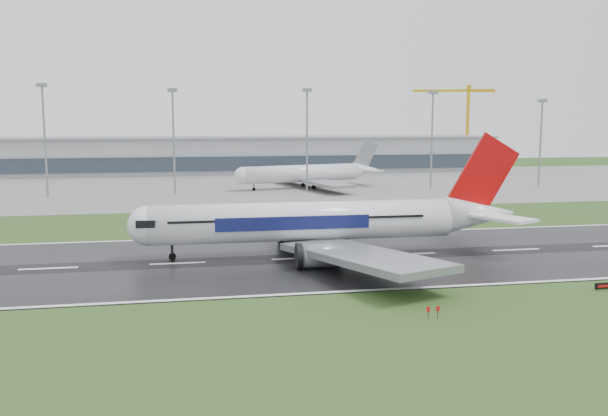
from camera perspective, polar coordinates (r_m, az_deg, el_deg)
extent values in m
plane|color=#264318|center=(108.27, -0.55, -4.57)|extent=(520.00, 520.00, 0.00)
cube|color=black|center=(108.25, -0.55, -4.55)|extent=(400.00, 45.00, 0.10)
cube|color=slate|center=(231.03, -5.95, 2.05)|extent=(400.00, 130.00, 0.08)
cube|color=#9599A0|center=(290.13, -6.94, 4.69)|extent=(240.00, 36.00, 15.00)
cylinder|color=gray|center=(208.39, -22.12, 5.42)|extent=(0.64, 0.64, 32.99)
cylinder|color=gray|center=(204.28, -11.55, 5.64)|extent=(0.64, 0.64, 31.84)
cylinder|color=gray|center=(207.93, 0.27, 5.88)|extent=(0.64, 0.64, 32.19)
cylinder|color=gray|center=(220.02, 11.34, 5.79)|extent=(0.64, 0.64, 31.79)
cylinder|color=gray|center=(237.84, 20.34, 5.29)|extent=(0.64, 0.64, 29.27)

